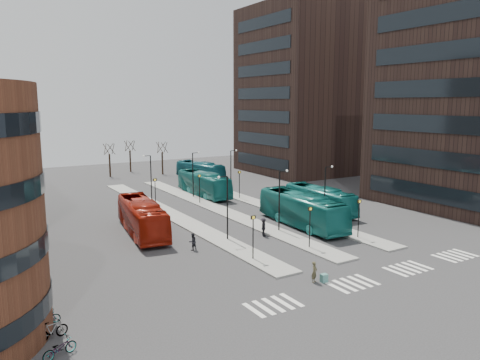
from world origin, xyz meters
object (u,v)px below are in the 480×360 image
teal_bus_c (320,200)px  bicycle_near (59,348)px  commuter_a (193,242)px  teal_bus_b (204,184)px  teal_bus_a (302,210)px  commuter_c (263,226)px  commuter_b (264,228)px  suitcase (324,278)px  teal_bus_d (200,171)px  bicycle_far (46,317)px  bicycle_mid (52,330)px  traveller (314,272)px  red_bus (142,217)px

teal_bus_c → bicycle_near: 37.20m
commuter_a → teal_bus_b: bearing=-132.1°
teal_bus_a → commuter_c: (-5.24, -0.54, -0.92)m
commuter_a → commuter_b: (7.77, 0.26, 0.08)m
suitcase → bicycle_near: size_ratio=0.33×
teal_bus_d → bicycle_near: teal_bus_d is taller
bicycle_far → bicycle_mid: bearing=-170.8°
traveller → bicycle_far: (-17.80, 3.18, -0.35)m
suitcase → teal_bus_b: 33.96m
commuter_c → bicycle_far: size_ratio=1.02×
commuter_c → bicycle_far: commuter_c is taller
bicycle_far → commuter_b: bearing=-59.0°
commuter_b → commuter_c: 0.74m
teal_bus_a → teal_bus_c: size_ratio=1.14×
bicycle_near → suitcase: bearing=-107.7°
suitcase → teal_bus_c: (14.28, 17.02, 1.23)m
bicycle_near → teal_bus_d: bearing=-53.8°
traveller → bicycle_mid: 17.84m
commuter_a → commuter_c: 8.20m
suitcase → red_bus: (-6.91, 19.19, 1.38)m
red_bus → commuter_c: size_ratio=7.28×
teal_bus_c → commuter_a: (-19.20, -5.26, -0.77)m
commuter_b → bicycle_far: bearing=134.8°
commuter_c → bicycle_mid: commuter_c is taller
suitcase → bicycle_mid: size_ratio=0.33×
commuter_b → teal_bus_c: bearing=-43.4°
red_bus → commuter_a: red_bus is taller
bicycle_mid → commuter_a: bearing=-69.0°
teal_bus_b → commuter_a: teal_bus_b is taller
teal_bus_b → traveller: teal_bus_b is taller
teal_bus_d → bicycle_far: (-31.13, -42.12, -1.10)m
traveller → suitcase: bearing=-58.4°
commuter_a → bicycle_far: 15.81m
bicycle_mid → commuter_c: bearing=-79.0°
red_bus → teal_bus_d: (19.62, 26.47, -0.16)m
commuter_b → bicycle_far: commuter_b is taller
traveller → bicycle_near: size_ratio=0.83×
red_bus → commuter_a: (1.99, -7.42, -0.92)m
bicycle_far → traveller: bearing=-90.9°
suitcase → teal_bus_d: size_ratio=0.06×
commuter_b → commuter_c: size_ratio=1.02×
bicycle_mid → teal_bus_a: bearing=-82.8°
teal_bus_b → commuter_a: (-11.99, -21.42, -0.89)m
teal_bus_b → traveller: size_ratio=7.65×
teal_bus_b → bicycle_mid: bearing=-127.7°
red_bus → commuter_c: red_bus is taller
suitcase → commuter_c: 13.08m
teal_bus_a → commuter_c: bearing=-170.7°
teal_bus_a → traveller: teal_bus_a is taller
suitcase → commuter_a: bearing=115.1°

